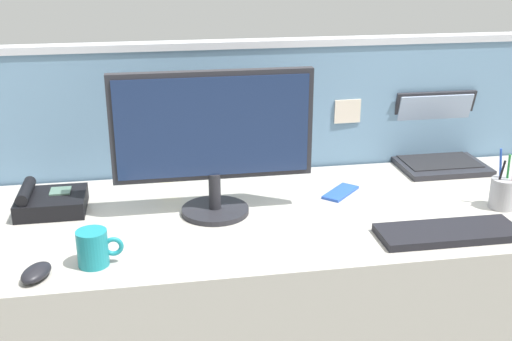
# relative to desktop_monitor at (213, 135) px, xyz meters

# --- Properties ---
(desk) EXTENTS (2.18, 0.74, 0.75)m
(desk) POSITION_rel_desktop_monitor_xyz_m (0.13, -0.03, -0.62)
(desk) COLOR #ADA89E
(desk) RESTS_ON ground_plane
(cubicle_divider) EXTENTS (2.45, 0.07, 1.21)m
(cubicle_divider) POSITION_rel_desktop_monitor_xyz_m (0.13, 0.38, -0.39)
(cubicle_divider) COLOR #6084A3
(cubicle_divider) RESTS_ON ground_plane
(desktop_monitor) EXTENTS (0.59, 0.20, 0.43)m
(desktop_monitor) POSITION_rel_desktop_monitor_xyz_m (0.00, 0.00, 0.00)
(desktop_monitor) COLOR #232328
(desktop_monitor) RESTS_ON desk
(laptop) EXTENTS (0.30, 0.27, 0.26)m
(laptop) POSITION_rel_desktop_monitor_xyz_m (0.85, 0.30, -0.18)
(laptop) COLOR #232328
(laptop) RESTS_ON desk
(desk_phone) EXTENTS (0.20, 0.18, 0.09)m
(desk_phone) POSITION_rel_desktop_monitor_xyz_m (-0.49, 0.09, -0.21)
(desk_phone) COLOR black
(desk_phone) RESTS_ON desk
(keyboard_main) EXTENTS (0.40, 0.14, 0.02)m
(keyboard_main) POSITION_rel_desktop_monitor_xyz_m (0.62, -0.28, -0.23)
(keyboard_main) COLOR black
(keyboard_main) RESTS_ON desk
(computer_mouse_right_hand) EXTENTS (0.09, 0.12, 0.03)m
(computer_mouse_right_hand) POSITION_rel_desktop_monitor_xyz_m (-0.47, -0.32, -0.23)
(computer_mouse_right_hand) COLOR black
(computer_mouse_right_hand) RESTS_ON desk
(pen_cup) EXTENTS (0.08, 0.08, 0.19)m
(pen_cup) POSITION_rel_desktop_monitor_xyz_m (0.87, -0.12, -0.19)
(pen_cup) COLOR #99999E
(pen_cup) RESTS_ON desk
(cell_phone_blue_case) EXTENTS (0.15, 0.15, 0.01)m
(cell_phone_blue_case) POSITION_rel_desktop_monitor_xyz_m (0.42, 0.07, -0.24)
(cell_phone_blue_case) COLOR blue
(cell_phone_blue_case) RESTS_ON desk
(coffee_mug) EXTENTS (0.12, 0.08, 0.09)m
(coffee_mug) POSITION_rel_desktop_monitor_xyz_m (-0.34, -0.28, -0.20)
(coffee_mug) COLOR #197A84
(coffee_mug) RESTS_ON desk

